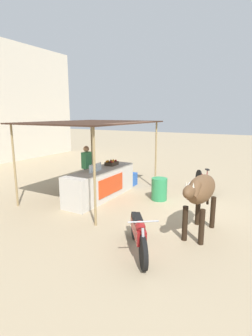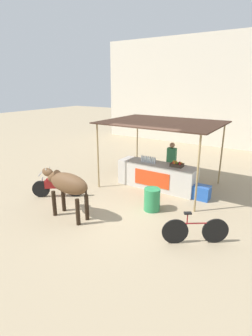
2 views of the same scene
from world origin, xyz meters
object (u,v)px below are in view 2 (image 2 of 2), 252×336
at_px(motorcycle_parked, 57,185).
at_px(stall_counter, 157,176).
at_px(bicycle_leaning, 195,231).
at_px(cooler_box, 201,192).
at_px(water_barrel, 152,199).
at_px(cow, 67,184).
at_px(vendor_behind_counter, 171,163).
at_px(fruit_crate, 177,165).

bearing_deg(motorcycle_parked, stall_counter, 46.31).
height_order(motorcycle_parked, bicycle_leaning, motorcycle_parked).
relative_size(cooler_box, water_barrel, 0.84).
distance_m(cooler_box, water_barrel, 1.97).
relative_size(stall_counter, motorcycle_parked, 1.98).
height_order(cooler_box, cow, cow).
relative_size(water_barrel, cow, 0.39).
distance_m(stall_counter, vendor_behind_counter, 0.88).
bearing_deg(stall_counter, water_barrel, -67.70).
height_order(stall_counter, vendor_behind_counter, vendor_behind_counter).
height_order(stall_counter, fruit_crate, fruit_crate).
bearing_deg(cow, vendor_behind_counter, 71.76).
bearing_deg(stall_counter, vendor_behind_counter, 71.64).
bearing_deg(motorcycle_parked, cooler_box, 30.73).
bearing_deg(fruit_crate, motorcycle_parked, -140.64).
bearing_deg(motorcycle_parked, bicycle_leaning, -1.81).
relative_size(stall_counter, cow, 1.64).
distance_m(water_barrel, motorcycle_parked, 3.36).
distance_m(stall_counter, bicycle_leaning, 3.72).
bearing_deg(water_barrel, vendor_behind_counter, 100.67).
bearing_deg(fruit_crate, stall_counter, -176.12).
bearing_deg(vendor_behind_counter, water_barrel, -79.33).
bearing_deg(vendor_behind_counter, motorcycle_parked, -129.24).
xyz_separation_m(cooler_box, bicycle_leaning, (0.69, -2.70, 0.11)).
bearing_deg(motorcycle_parked, vendor_behind_counter, 50.76).
relative_size(vendor_behind_counter, water_barrel, 2.30).
bearing_deg(fruit_crate, cooler_box, -8.50).
bearing_deg(cooler_box, cow, -130.57).
xyz_separation_m(stall_counter, fruit_crate, (0.76, 0.05, 0.56)).
relative_size(cooler_box, bicycle_leaning, 0.43).
bearing_deg(cow, motorcycle_parked, 148.33).
distance_m(fruit_crate, cow, 4.02).
xyz_separation_m(cow, bicycle_leaning, (3.60, 0.69, -0.69)).
distance_m(stall_counter, water_barrel, 1.91).
bearing_deg(water_barrel, fruit_crate, 88.90).
distance_m(cow, bicycle_leaning, 3.73).
xyz_separation_m(water_barrel, bicycle_leaning, (1.72, -1.03, -0.01)).
xyz_separation_m(vendor_behind_counter, bicycle_leaning, (2.20, -3.55, -0.50)).
xyz_separation_m(motorcycle_parked, bicycle_leaning, (4.97, -0.16, -0.08)).
bearing_deg(cooler_box, bicycle_leaning, -75.59).
relative_size(fruit_crate, water_barrel, 0.61).
relative_size(stall_counter, water_barrel, 4.18).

